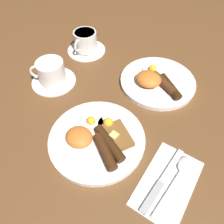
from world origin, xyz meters
TOP-DOWN VIEW (x-y plane):
  - ground_plane at (0.00, 0.00)m, footprint 3.00×3.00m
  - breakfast_plate_near at (0.00, -0.00)m, footprint 0.26×0.26m
  - breakfast_plate_far at (0.02, 0.29)m, footprint 0.25×0.25m
  - teacup_near at (-0.27, 0.09)m, footprint 0.15×0.15m
  - teacup_far at (-0.30, 0.29)m, footprint 0.15×0.15m
  - napkin at (0.21, 0.01)m, footprint 0.13×0.20m
  - knife at (0.20, -0.00)m, footprint 0.02×0.19m
  - spoon at (0.22, 0.06)m, footprint 0.04×0.18m

SIDE VIEW (x-z plane):
  - ground_plane at x=0.00m, z-range 0.00..0.00m
  - napkin at x=0.21m, z-range 0.00..0.01m
  - knife at x=0.20m, z-range 0.00..0.01m
  - spoon at x=0.22m, z-range 0.00..0.01m
  - breakfast_plate_near at x=0.00m, z-range -0.01..0.04m
  - breakfast_plate_far at x=0.02m, z-range -0.01..0.04m
  - teacup_far at x=-0.30m, z-range 0.00..0.08m
  - teacup_near at x=-0.27m, z-range 0.00..0.08m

